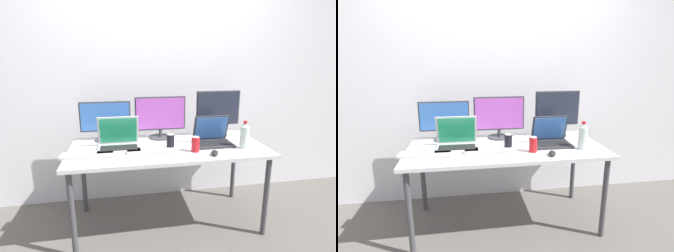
# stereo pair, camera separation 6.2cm
# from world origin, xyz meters

# --- Properties ---
(ground_plane) EXTENTS (16.00, 16.00, 0.00)m
(ground_plane) POSITION_xyz_m (0.00, 0.00, 0.00)
(ground_plane) COLOR #5B5651
(wall_back) EXTENTS (7.00, 0.08, 2.60)m
(wall_back) POSITION_xyz_m (0.00, 0.59, 1.30)
(wall_back) COLOR silver
(wall_back) RESTS_ON ground
(work_desk) EXTENTS (1.66, 0.77, 0.74)m
(work_desk) POSITION_xyz_m (0.00, 0.00, 0.68)
(work_desk) COLOR #424247
(work_desk) RESTS_ON ground
(monitor_left) EXTENTS (0.46, 0.21, 0.36)m
(monitor_left) POSITION_xyz_m (-0.53, 0.28, 0.93)
(monitor_left) COLOR #38383D
(monitor_left) RESTS_ON work_desk
(monitor_center) EXTENTS (0.48, 0.22, 0.39)m
(monitor_center) POSITION_xyz_m (-0.02, 0.26, 0.94)
(monitor_center) COLOR #38383D
(monitor_center) RESTS_ON work_desk
(monitor_right) EXTENTS (0.43, 0.21, 0.44)m
(monitor_right) POSITION_xyz_m (0.54, 0.25, 0.98)
(monitor_right) COLOR #38383D
(monitor_right) RESTS_ON work_desk
(laptop_silver) EXTENTS (0.34, 0.26, 0.27)m
(laptop_silver) POSITION_xyz_m (-0.42, 0.02, 0.80)
(laptop_silver) COLOR #B7B7BC
(laptop_silver) RESTS_ON work_desk
(laptop_secondary) EXTENTS (0.32, 0.25, 0.25)m
(laptop_secondary) POSITION_xyz_m (0.40, -0.00, 0.80)
(laptop_secondary) COLOR #2D2D33
(laptop_secondary) RESTS_ON work_desk
(keyboard_main) EXTENTS (0.40, 0.15, 0.02)m
(keyboard_main) POSITION_xyz_m (-0.16, -0.12, 0.75)
(keyboard_main) COLOR #B2B2B7
(keyboard_main) RESTS_ON work_desk
(keyboard_aux) EXTENTS (0.40, 0.16, 0.02)m
(keyboard_aux) POSITION_xyz_m (-0.66, -0.14, 0.75)
(keyboard_aux) COLOR #B2B2B7
(keyboard_aux) RESTS_ON work_desk
(mouse_by_keyboard) EXTENTS (0.09, 0.12, 0.03)m
(mouse_by_keyboard) POSITION_xyz_m (0.32, -0.28, 0.76)
(mouse_by_keyboard) COLOR black
(mouse_by_keyboard) RESTS_ON work_desk
(mouse_by_laptop) EXTENTS (0.07, 0.10, 0.04)m
(mouse_by_laptop) POSITION_xyz_m (0.68, -0.07, 0.76)
(mouse_by_laptop) COLOR silver
(mouse_by_laptop) RESTS_ON work_desk
(water_bottle) EXTENTS (0.07, 0.07, 0.24)m
(water_bottle) POSITION_xyz_m (0.62, -0.17, 0.85)
(water_bottle) COLOR silver
(water_bottle) RESTS_ON work_desk
(soda_can_near_keyboard) EXTENTS (0.07, 0.07, 0.13)m
(soda_can_near_keyboard) POSITION_xyz_m (0.19, -0.18, 0.80)
(soda_can_near_keyboard) COLOR red
(soda_can_near_keyboard) RESTS_ON work_desk
(soda_can_by_laptop) EXTENTS (0.07, 0.07, 0.13)m
(soda_can_by_laptop) POSITION_xyz_m (0.01, -0.07, 0.80)
(soda_can_by_laptop) COLOR black
(soda_can_by_laptop) RESTS_ON work_desk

